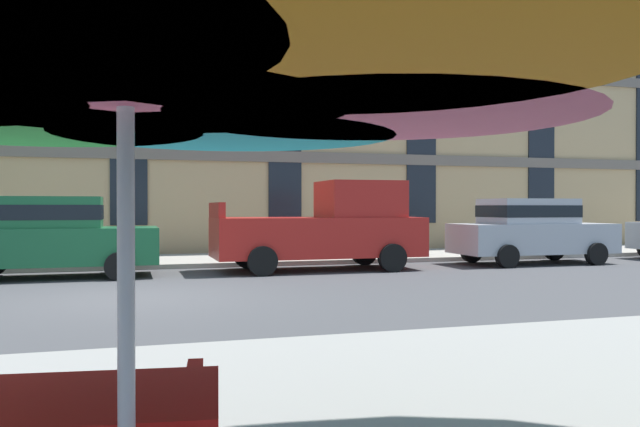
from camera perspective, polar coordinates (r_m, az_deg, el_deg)
ground_plane at (r=11.39m, az=-16.65°, el=-7.28°), size 120.00×120.00×0.00m
sidewalk_far at (r=18.14m, az=-16.72°, el=-4.17°), size 56.00×3.60×0.12m
apartment_building at (r=26.72m, az=-16.79°, el=11.00°), size 44.09×12.08×12.80m
sedan_green at (r=15.08m, az=-22.94°, el=-1.76°), size 4.40×1.98×1.78m
pickup_red at (r=15.71m, az=0.62°, el=-1.34°), size 5.10×2.12×2.20m
sedan_silver at (r=18.34m, az=18.35°, el=-1.33°), size 4.40×1.98×1.78m
patio_umbrella at (r=2.35m, az=-17.04°, el=13.86°), size 3.52×3.27×2.36m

